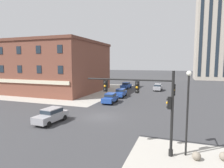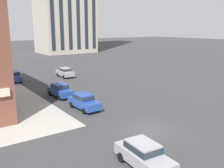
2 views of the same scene
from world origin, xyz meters
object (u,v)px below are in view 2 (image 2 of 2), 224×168
Objects in this scene: car_main_northbound_near at (144,154)px; car_main_southbound_far at (60,90)px; car_parked_curb at (84,101)px; car_cross_westbound at (14,76)px; car_cross_eastbound at (65,72)px.

car_main_northbound_near and car_main_southbound_far have the same top height.
car_cross_westbound is at bearing 97.19° from car_parked_curb.
car_main_northbound_near is 1.00× the size of car_cross_westbound.
car_main_northbound_near is at bearing -90.43° from car_cross_westbound.
car_cross_eastbound is at bearing -7.80° from car_cross_westbound.
car_cross_eastbound is at bearing 62.54° from car_main_southbound_far.
car_cross_eastbound is (6.13, 11.79, 0.00)m from car_main_southbound_far.
car_cross_eastbound is 0.98× the size of car_cross_westbound.
car_cross_eastbound is at bearing 71.33° from car_parked_curb.
car_main_northbound_near is at bearing -97.91° from car_main_southbound_far.
car_cross_westbound is (-2.37, 12.96, 0.00)m from car_main_southbound_far.
car_parked_curb is (2.42, -19.17, 0.00)m from car_cross_westbound.
car_main_northbound_near is 12.87m from car_parked_curb.
car_main_southbound_far is 0.99× the size of car_cross_westbound.
car_main_southbound_far is at bearing -79.62° from car_cross_westbound.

